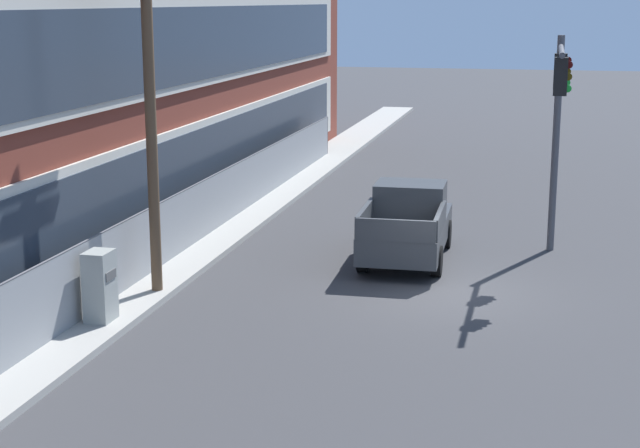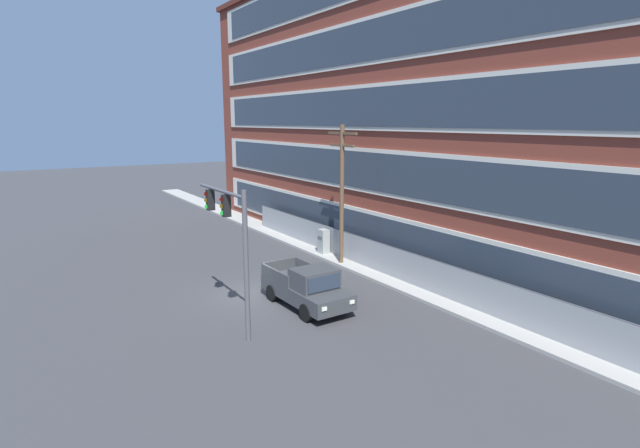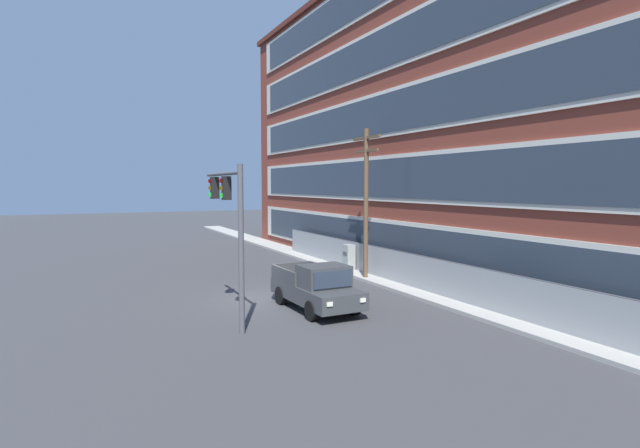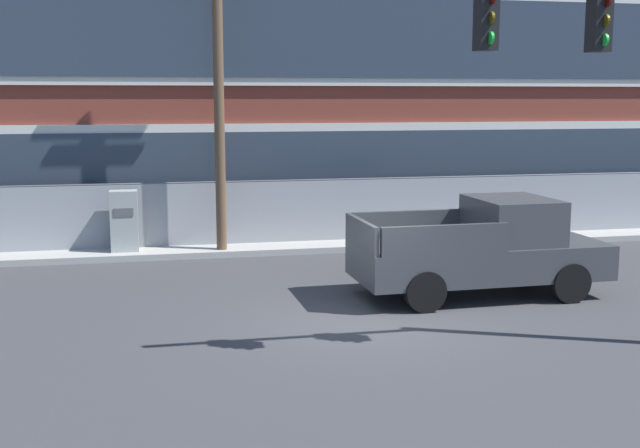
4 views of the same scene
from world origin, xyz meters
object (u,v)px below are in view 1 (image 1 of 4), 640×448
(traffic_signal_mast, at_px, (558,106))
(electrical_cabinet, at_px, (100,290))
(pickup_truck_dark_grey, at_px, (407,225))
(utility_pole_near_corner, at_px, (150,101))

(traffic_signal_mast, bearing_deg, electrical_cabinet, 129.56)
(traffic_signal_mast, xyz_separation_m, pickup_truck_dark_grey, (-0.49, 3.84, -3.28))
(utility_pole_near_corner, relative_size, electrical_cabinet, 4.89)
(traffic_signal_mast, relative_size, utility_pole_near_corner, 0.72)
(pickup_truck_dark_grey, bearing_deg, electrical_cabinet, 142.52)
(traffic_signal_mast, height_order, pickup_truck_dark_grey, traffic_signal_mast)
(traffic_signal_mast, xyz_separation_m, electrical_cabinet, (-7.80, 9.44, -3.37))
(traffic_signal_mast, relative_size, pickup_truck_dark_grey, 1.16)
(traffic_signal_mast, relative_size, electrical_cabinet, 3.53)
(electrical_cabinet, bearing_deg, utility_pole_near_corner, -6.87)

